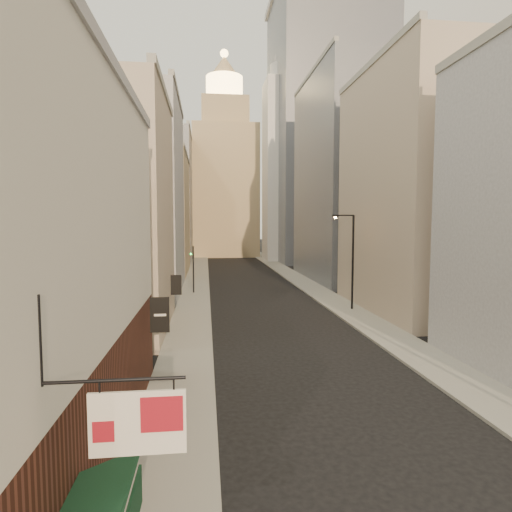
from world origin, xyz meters
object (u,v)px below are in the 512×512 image
Objects in this scene: clock_tower at (225,176)px; white_tower at (285,164)px; streetlamp_mid at (351,256)px; traffic_light_left at (193,261)px.

white_tower is (11.00, -14.00, 0.97)m from clock_tower.
streetlamp_mid is 16.83m from traffic_light_left.
clock_tower reaches higher than streetlamp_mid.
clock_tower reaches higher than traffic_light_left.
clock_tower is at bearing 128.16° from white_tower.
white_tower is at bearing -51.84° from clock_tower.
streetlamp_mid is (-3.27, -47.54, -13.98)m from white_tower.
clock_tower is 1.08× the size of white_tower.
clock_tower is 5.54× the size of streetlamp_mid.
traffic_light_left is at bearing -96.28° from clock_tower.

